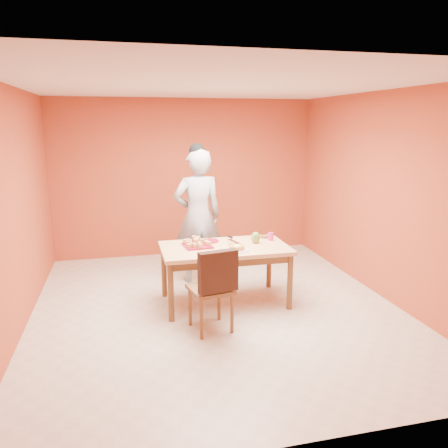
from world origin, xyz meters
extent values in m
plane|color=beige|center=(0.00, 0.00, 0.00)|extent=(5.00, 5.00, 0.00)
plane|color=silver|center=(0.00, 0.00, 2.70)|extent=(5.00, 5.00, 0.00)
plane|color=#B04328|center=(0.00, 2.50, 1.35)|extent=(4.50, 0.00, 4.50)
plane|color=#B04328|center=(-2.25, 0.00, 1.35)|extent=(0.00, 5.00, 5.00)
plane|color=#B04328|center=(2.25, 0.00, 1.35)|extent=(0.00, 5.00, 5.00)
cube|color=tan|center=(0.14, 0.14, 0.73)|extent=(1.60, 0.90, 0.05)
cube|color=brown|center=(0.14, 0.14, 0.66)|extent=(1.48, 0.78, 0.10)
cylinder|color=brown|center=(-0.60, -0.25, 0.35)|extent=(0.07, 0.07, 0.71)
cylinder|color=brown|center=(-0.60, 0.53, 0.35)|extent=(0.07, 0.07, 0.71)
cylinder|color=brown|center=(0.88, -0.25, 0.35)|extent=(0.07, 0.07, 0.71)
cylinder|color=brown|center=(0.88, 0.53, 0.35)|extent=(0.07, 0.07, 0.71)
imported|color=gray|center=(-0.04, 1.05, 0.97)|extent=(0.74, 0.52, 1.94)
cube|color=maroon|center=(-0.20, 0.22, 0.77)|extent=(0.37, 0.37, 0.02)
cylinder|color=maroon|center=(0.00, 0.41, 0.77)|extent=(0.30, 0.30, 0.01)
cylinder|color=white|center=(0.24, -0.06, 0.77)|extent=(0.31, 0.31, 0.01)
cylinder|color=orange|center=(0.24, -0.06, 0.79)|extent=(0.20, 0.20, 0.04)
cube|color=white|center=(0.25, 0.12, 0.82)|extent=(0.12, 0.26, 0.01)
ellipsoid|color=olive|center=(0.57, 0.20, 0.83)|extent=(0.14, 0.12, 0.15)
cylinder|color=#D01F6C|center=(0.80, 0.28, 0.81)|extent=(0.09, 0.09, 0.10)
cylinder|color=#37190F|center=(0.76, 0.42, 0.78)|extent=(0.14, 0.14, 0.03)
camera|label=1|loc=(-1.11, -5.03, 2.28)|focal=35.00mm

